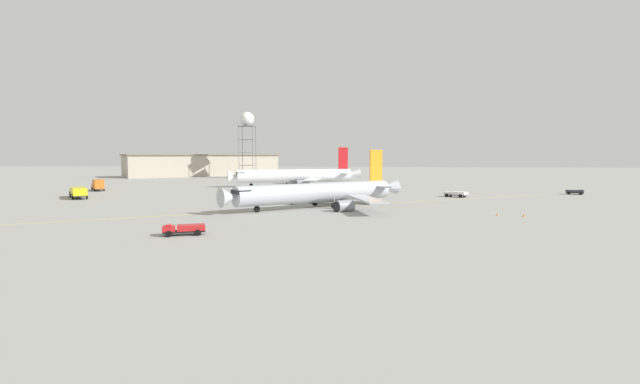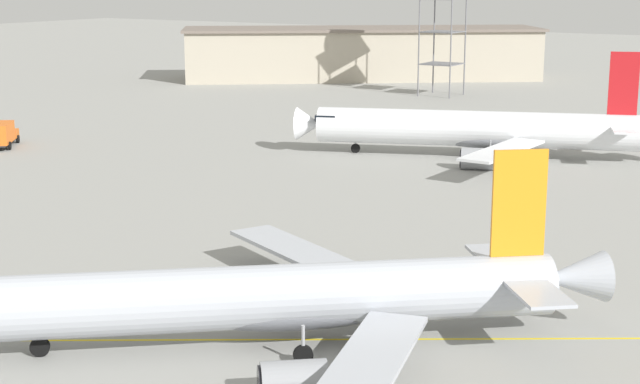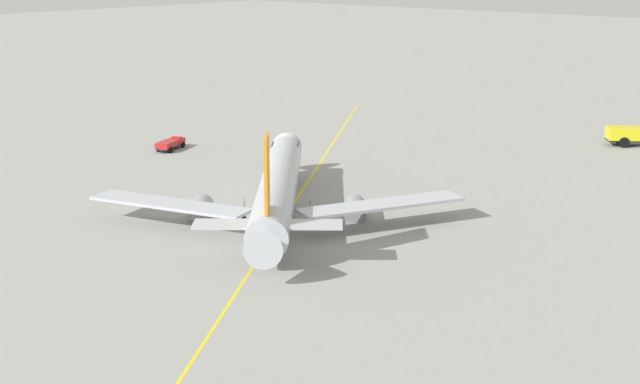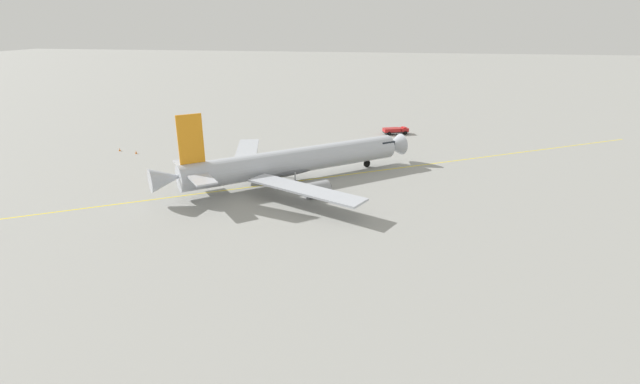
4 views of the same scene
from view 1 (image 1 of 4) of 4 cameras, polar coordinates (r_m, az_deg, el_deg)
The scene contains 13 objects.
ground_plane at distance 89.21m, azimuth -0.97°, elevation -1.93°, with size 600.00×600.00×0.00m, color gray.
airliner_main at distance 89.71m, azimuth -0.05°, elevation -0.16°, with size 32.34×28.65×11.15m.
airliner_secondary at distance 151.00m, azimuth -2.83°, elevation 1.88°, with size 41.20×32.10×12.40m.
fire_tender_truck at distance 122.33m, azimuth -27.00°, elevation 0.05°, with size 8.84×10.49×2.50m.
baggage_truck_truck at distance 135.37m, azimuth 28.26°, elevation 0.04°, with size 4.37×3.54×1.22m.
pushback_tug_truck at distance 116.51m, azimuth 16.01°, elevation -0.19°, with size 5.46×4.76×1.30m.
catering_truck_truck at distance 144.73m, azimuth -25.08°, elevation 0.78°, with size 6.40×7.31×3.10m.
ops_pickup_truck at distance 61.54m, azimuth -16.00°, elevation -4.26°, with size 5.42×3.58×1.41m.
radar_tower at distance 206.42m, azimuth -8.73°, elevation 8.23°, with size 6.74×6.74×28.05m.
terminal_shed at distance 229.21m, azimuth -13.80°, elevation 3.15°, with size 67.62×56.57×10.14m.
taxiway_centreline at distance 89.44m, azimuth -1.67°, elevation -1.91°, with size 111.19×70.54×0.01m.
safety_cone_near at distance 83.50m, azimuth 20.51°, elevation -2.46°, with size 0.36×0.36×0.55m.
safety_cone_mid at distance 83.57m, azimuth 23.26°, elevation -2.54°, with size 0.36×0.36×0.55m.
Camera 1 is at (9.63, -88.12, 10.00)m, focal length 26.69 mm.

